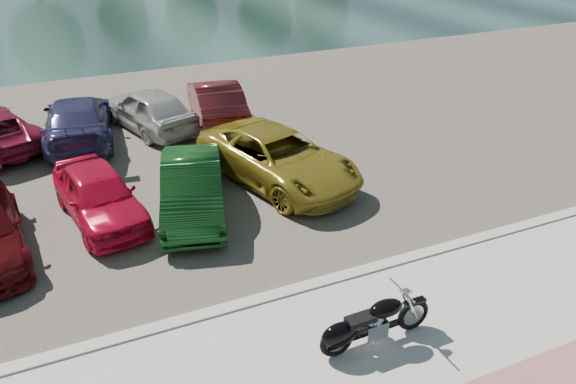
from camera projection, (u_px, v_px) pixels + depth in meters
name	position (u px, v px, depth m)	size (l,w,h in m)	color
ground	(345.00, 355.00, 10.29)	(200.00, 200.00, 0.00)	#595447
kerb	(299.00, 290.00, 11.87)	(60.00, 0.30, 0.14)	#A4A19B
parking_lot	(189.00, 140.00, 19.15)	(60.00, 18.00, 0.04)	#3C3730
river	(89.00, 4.00, 42.53)	(120.00, 40.00, 0.00)	#172B28
motorcycle	(366.00, 325.00, 10.17)	(2.33, 0.75, 1.05)	black
car_4	(99.00, 195.00, 14.20)	(1.63, 4.04, 1.38)	red
car_5	(192.00, 188.00, 14.47)	(1.52, 4.34, 1.43)	#113E14
car_6	(278.00, 157.00, 16.06)	(2.48, 5.38, 1.50)	olive
car_11	(78.00, 120.00, 18.69)	(2.11, 5.18, 1.50)	navy
car_12	(149.00, 109.00, 19.64)	(1.77, 4.40, 1.50)	#B4B5B0
car_13	(216.00, 102.00, 20.30)	(1.61, 4.61, 1.52)	#571718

